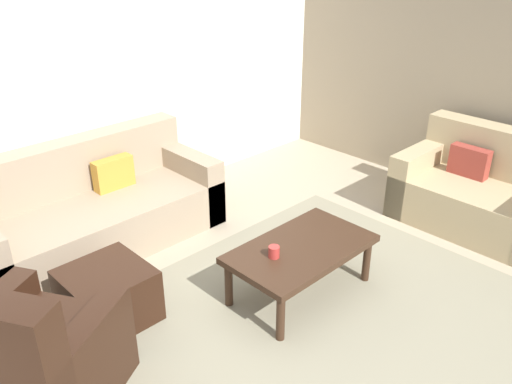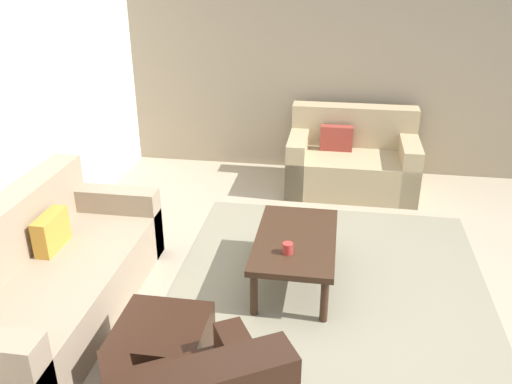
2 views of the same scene
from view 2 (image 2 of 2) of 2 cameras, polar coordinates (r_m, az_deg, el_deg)
ground_plane at (r=4.24m, az=7.51°, el=-12.50°), size 8.00×8.00×0.00m
stone_feature_panel at (r=6.49m, az=9.24°, el=14.17°), size 0.12×5.20×2.80m
area_rug at (r=4.24m, az=7.51°, el=-12.46°), size 3.53×2.55×0.01m
couch_main at (r=4.31m, az=-21.63°, el=-8.77°), size 2.14×0.94×0.88m
couch_loveseat at (r=6.26m, az=10.02°, el=3.21°), size 0.90×1.41×0.88m
ottoman at (r=3.63m, az=-9.78°, el=-16.01°), size 0.56×0.56×0.40m
coffee_table at (r=4.38m, az=4.18°, el=-5.39°), size 1.10×0.64×0.41m
cup at (r=4.12m, az=3.36°, el=-5.92°), size 0.08×0.08×0.09m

